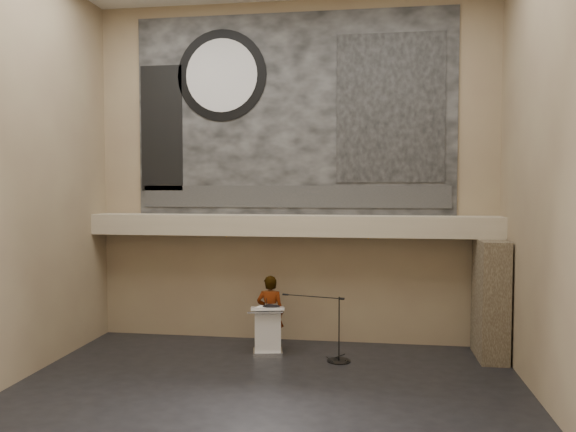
# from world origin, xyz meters

# --- Properties ---
(floor) EXTENTS (10.00, 10.00, 0.00)m
(floor) POSITION_xyz_m (0.00, 0.00, 0.00)
(floor) COLOR black
(floor) RESTS_ON ground
(wall_back) EXTENTS (10.00, 0.02, 8.50)m
(wall_back) POSITION_xyz_m (0.00, 4.00, 4.25)
(wall_back) COLOR #806951
(wall_back) RESTS_ON floor
(wall_front) EXTENTS (10.00, 0.02, 8.50)m
(wall_front) POSITION_xyz_m (0.00, -4.00, 4.25)
(wall_front) COLOR #806951
(wall_front) RESTS_ON floor
(wall_left) EXTENTS (0.02, 8.00, 8.50)m
(wall_left) POSITION_xyz_m (-5.00, 0.00, 4.25)
(wall_left) COLOR #806951
(wall_left) RESTS_ON floor
(wall_right) EXTENTS (0.02, 8.00, 8.50)m
(wall_right) POSITION_xyz_m (5.00, 0.00, 4.25)
(wall_right) COLOR #806951
(wall_right) RESTS_ON floor
(soffit) EXTENTS (10.00, 0.80, 0.50)m
(soffit) POSITION_xyz_m (0.00, 3.60, 2.95)
(soffit) COLOR tan
(soffit) RESTS_ON wall_back
(sprinkler_left) EXTENTS (0.04, 0.04, 0.06)m
(sprinkler_left) POSITION_xyz_m (-1.60, 3.55, 2.67)
(sprinkler_left) COLOR #B2893D
(sprinkler_left) RESTS_ON soffit
(sprinkler_right) EXTENTS (0.04, 0.04, 0.06)m
(sprinkler_right) POSITION_xyz_m (1.90, 3.55, 2.67)
(sprinkler_right) COLOR #B2893D
(sprinkler_right) RESTS_ON soffit
(banner) EXTENTS (8.00, 0.05, 5.00)m
(banner) POSITION_xyz_m (0.00, 3.97, 5.70)
(banner) COLOR black
(banner) RESTS_ON wall_back
(banner_text_strip) EXTENTS (7.76, 0.02, 0.55)m
(banner_text_strip) POSITION_xyz_m (0.00, 3.93, 3.65)
(banner_text_strip) COLOR #2A2A2A
(banner_text_strip) RESTS_ON banner
(banner_clock_rim) EXTENTS (2.30, 0.02, 2.30)m
(banner_clock_rim) POSITION_xyz_m (-1.80, 3.93, 6.70)
(banner_clock_rim) COLOR black
(banner_clock_rim) RESTS_ON banner
(banner_clock_face) EXTENTS (1.84, 0.02, 1.84)m
(banner_clock_face) POSITION_xyz_m (-1.80, 3.91, 6.70)
(banner_clock_face) COLOR silver
(banner_clock_face) RESTS_ON banner
(banner_building_print) EXTENTS (2.60, 0.02, 3.60)m
(banner_building_print) POSITION_xyz_m (2.40, 3.93, 5.80)
(banner_building_print) COLOR black
(banner_building_print) RESTS_ON banner
(banner_brick_print) EXTENTS (1.10, 0.02, 3.20)m
(banner_brick_print) POSITION_xyz_m (-3.40, 3.93, 5.40)
(banner_brick_print) COLOR black
(banner_brick_print) RESTS_ON banner
(stone_pier) EXTENTS (0.60, 1.40, 2.70)m
(stone_pier) POSITION_xyz_m (4.65, 3.15, 1.35)
(stone_pier) COLOR #463A2B
(stone_pier) RESTS_ON floor
(lectern) EXTENTS (0.86, 0.68, 1.14)m
(lectern) POSITION_xyz_m (-0.41, 2.72, 0.55)
(lectern) COLOR silver
(lectern) RESTS_ON floor
(binder) EXTENTS (0.39, 0.35, 0.04)m
(binder) POSITION_xyz_m (-0.33, 2.74, 1.12)
(binder) COLOR black
(binder) RESTS_ON lectern
(papers) EXTENTS (0.31, 0.37, 0.00)m
(papers) POSITION_xyz_m (-0.55, 2.70, 1.10)
(papers) COLOR white
(papers) RESTS_ON lectern
(speaker_person) EXTENTS (0.66, 0.44, 1.79)m
(speaker_person) POSITION_xyz_m (-0.40, 3.03, 0.90)
(speaker_person) COLOR silver
(speaker_person) RESTS_ON floor
(mic_stand) EXTENTS (1.58, 0.57, 1.46)m
(mic_stand) POSITION_xyz_m (1.22, 2.40, 0.23)
(mic_stand) COLOR black
(mic_stand) RESTS_ON floor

